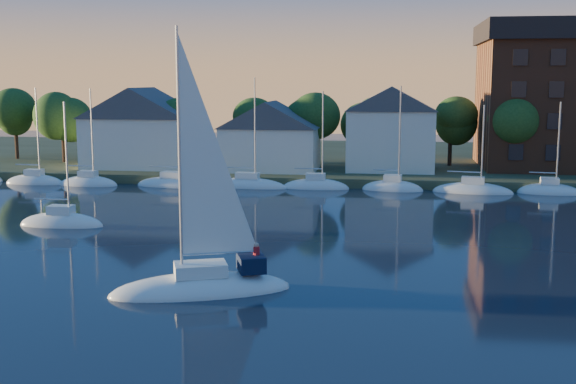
% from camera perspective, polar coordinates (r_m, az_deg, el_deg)
% --- Properties ---
extents(ground, '(260.00, 260.00, 0.00)m').
position_cam_1_polar(ground, '(30.20, -8.62, -13.65)').
color(ground, black).
rests_on(ground, ground).
extents(shoreline_land, '(160.00, 50.00, 2.00)m').
position_cam_1_polar(shoreline_land, '(102.63, 3.62, 2.37)').
color(shoreline_land, '#323921').
rests_on(shoreline_land, ground).
extents(wooden_dock, '(120.00, 3.00, 1.00)m').
position_cam_1_polar(wooden_dock, '(79.92, 2.26, 0.54)').
color(wooden_dock, brown).
rests_on(wooden_dock, ground).
extents(clubhouse_west, '(13.65, 9.45, 9.64)m').
position_cam_1_polar(clubhouse_west, '(90.09, -11.41, 5.11)').
color(clubhouse_west, silver).
rests_on(clubhouse_west, shoreline_land).
extents(clubhouse_centre, '(11.55, 8.40, 8.08)m').
position_cam_1_polar(clubhouse_centre, '(85.11, -1.40, 4.53)').
color(clubhouse_centre, silver).
rests_on(clubhouse_centre, shoreline_land).
extents(clubhouse_east, '(10.50, 8.40, 9.80)m').
position_cam_1_polar(clubhouse_east, '(85.82, 8.12, 5.06)').
color(clubhouse_east, silver).
rests_on(clubhouse_east, shoreline_land).
extents(tree_line, '(93.40, 5.40, 8.90)m').
position_cam_1_polar(tree_line, '(89.97, 4.31, 6.04)').
color(tree_line, '#322217').
rests_on(tree_line, shoreline_land).
extents(moored_fleet, '(79.50, 2.40, 12.05)m').
position_cam_1_polar(moored_fleet, '(77.49, -0.92, 0.36)').
color(moored_fleet, silver).
rests_on(moored_fleet, ground).
extents(hero_sailboat, '(10.49, 6.59, 15.39)m').
position_cam_1_polar(hero_sailboat, '(40.00, -6.69, -7.00)').
color(hero_sailboat, silver).
rests_on(hero_sailboat, ground).
extents(drifting_sailboat_left, '(6.96, 2.37, 10.96)m').
position_cam_1_polar(drifting_sailboat_left, '(60.37, -17.46, -2.47)').
color(drifting_sailboat_left, silver).
rests_on(drifting_sailboat_left, ground).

